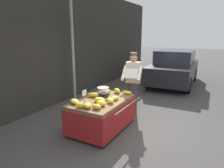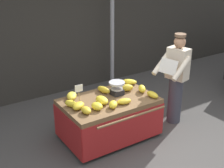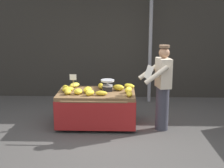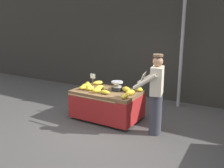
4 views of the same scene
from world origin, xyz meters
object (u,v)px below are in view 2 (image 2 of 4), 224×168
Objects in this scene: banana_bunch_5 at (102,100)px; banana_bunch_12 at (152,95)px; banana_bunch_8 at (72,96)px; banana_bunch_11 at (97,106)px; banana_bunch_10 at (86,110)px; banana_bunch_9 at (142,89)px; banana_bunch_2 at (126,88)px; banana_bunch_7 at (78,106)px; banana_cart at (109,110)px; banana_bunch_1 at (124,101)px; banana_bunch_3 at (104,90)px; weighing_scale at (117,88)px; banana_bunch_6 at (113,105)px; street_pole at (112,21)px; vendor_person at (176,79)px; price_sign at (79,90)px; banana_bunch_0 at (130,82)px; banana_bunch_4 at (71,104)px.

banana_bunch_5 reaches higher than banana_bunch_12.
banana_bunch_11 is at bearing -75.06° from banana_bunch_8.
banana_bunch_9 is at bearing 7.66° from banana_bunch_10.
banana_bunch_2 is 1.01× the size of banana_bunch_7.
banana_bunch_9 reaches higher than banana_bunch_11.
banana_cart is 0.65m from banana_bunch_10.
banana_bunch_3 reaches higher than banana_bunch_1.
banana_cart is at bearing 29.98° from banana_bunch_11.
weighing_scale is 1.13× the size of banana_bunch_7.
banana_cart is 0.40m from weighing_scale.
banana_bunch_1 is 0.48m from banana_bunch_11.
banana_bunch_2 is 0.70m from banana_bunch_6.
street_pole is 2.12m from banana_bunch_9.
vendor_person is (1.25, -0.50, 0.10)m from banana_bunch_3.
banana_bunch_8 is at bearing 92.33° from price_sign.
banana_bunch_9 is 1.02m from banana_bunch_11.
street_pole is 10.81× the size of banana_bunch_3.
vendor_person is (1.10, -0.31, 0.04)m from weighing_scale.
banana_bunch_2 is at bearing 115.08° from banana_bunch_12.
banana_bunch_5 is at bearing 105.97° from banana_bunch_6.
banana_bunch_8 reaches higher than banana_bunch_1.
price_sign reaches higher than banana_bunch_7.
street_pole is at bearing 72.65° from banana_bunch_9.
weighing_scale is at bearing 23.58° from banana_cart.
vendor_person is (0.87, -0.35, 0.09)m from banana_bunch_2.
banana_bunch_0 is 0.96m from banana_bunch_5.
weighing_scale reaches higher than banana_bunch_9.
banana_cart is 5.74× the size of weighing_scale.
banana_bunch_8 is at bearing 143.35° from banana_cart.
weighing_scale is 1.26× the size of banana_bunch_9.
banana_bunch_0 is at bearing 25.60° from banana_bunch_5.
banana_bunch_0 is 1.03m from banana_bunch_6.
banana_bunch_8 is 0.16× the size of vendor_person.
banana_bunch_4 reaches higher than banana_bunch_10.
weighing_scale reaches higher than banana_bunch_5.
banana_bunch_5 is at bearing -52.55° from banana_bunch_8.
banana_bunch_6 is 0.55m from banana_bunch_7.
banana_bunch_3 is at bearing 38.79° from banana_bunch_10.
banana_bunch_6 is (0.39, -0.41, -0.19)m from price_sign.
banana_bunch_3 is 1.05× the size of banana_bunch_5.
weighing_scale reaches higher than banana_bunch_11.
banana_bunch_12 is (1.26, -0.31, -0.00)m from banana_bunch_7.
street_pole is 1.77m from banana_bunch_0.
banana_bunch_12 is at bearing -104.93° from street_pole.
price_sign is 1.85m from vendor_person.
banana_bunch_1 is 0.37m from banana_bunch_5.
price_sign is at bearing 178.32° from weighing_scale.
banana_bunch_6 is at bearing -59.10° from banana_bunch_8.
banana_bunch_1 is 0.88× the size of banana_bunch_8.
street_pole is 11.32× the size of banana_bunch_5.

